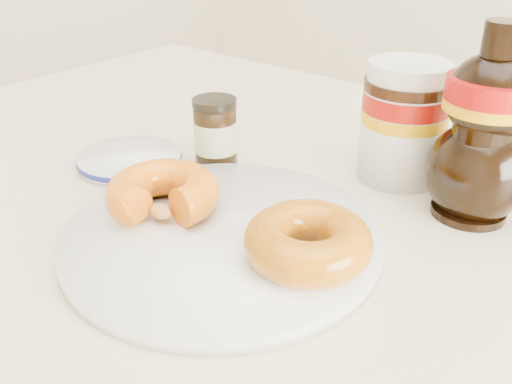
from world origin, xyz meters
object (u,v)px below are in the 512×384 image
Objects in this scene: dining_table at (324,303)px; donut_whole at (308,241)px; donut_bitten at (163,193)px; syrup_bottle at (485,125)px; nutella_jar at (404,118)px; plate at (222,237)px; dark_jar at (215,133)px; blue_rim_saucer at (130,159)px.

donut_whole is at bearing -72.25° from dining_table.
donut_bitten reaches higher than dining_table.
donut_whole is at bearing -108.84° from syrup_bottle.
syrup_bottle reaches higher than donut_bitten.
nutella_jar reaches higher than dining_table.
plate is 2.21× the size of nutella_jar.
syrup_bottle is 0.30m from dark_jar.
dining_table is 7.19× the size of syrup_bottle.
dark_jar is (-0.20, 0.05, 0.12)m from dining_table.
donut_bitten is at bearing -172.53° from plate.
nutella_jar is 1.62× the size of dark_jar.
donut_whole is 0.56× the size of syrup_bottle.
nutella_jar reaches higher than donut_bitten.
dark_jar reaches higher than dining_table.
donut_bitten is 0.57× the size of syrup_bottle.
nutella_jar is 0.11m from syrup_bottle.
nutella_jar reaches higher than plate.
dark_jar is at bearing 39.66° from blue_rim_saucer.
plate is 0.18m from dark_jar.
donut_whole reaches higher than blue_rim_saucer.
nutella_jar is at bearing 93.48° from dining_table.
dining_table is 11.00× the size of blue_rim_saucer.
nutella_jar is at bearing 30.69° from dark_jar.
dining_table is at bearing 49.05° from plate.
dark_jar reaches higher than blue_rim_saucer.
dining_table is 0.22m from nutella_jar.
donut_bitten is 0.87× the size of blue_rim_saucer.
dining_table is at bearing -13.92° from dark_jar.
dark_jar is (-0.19, -0.11, -0.03)m from nutella_jar.
syrup_bottle is (0.16, 0.20, 0.09)m from plate.
nutella_jar is (-0.01, 0.16, 0.16)m from dining_table.
plate is at bearing -130.95° from dining_table.
nutella_jar is (-0.03, 0.23, 0.04)m from donut_whole.
syrup_bottle reaches higher than blue_rim_saucer.
plate is at bearing -44.97° from dark_jar.
nutella_jar is (0.13, 0.25, 0.04)m from donut_bitten.
syrup_bottle reaches higher than dining_table.
dark_jar is (-0.28, -0.08, -0.06)m from syrup_bottle.
blue_rim_saucer is (-0.14, 0.07, -0.03)m from donut_bitten.
plate is 0.07m from donut_bitten.
donut_whole reaches higher than dining_table.
dining_table is at bearing -125.06° from syrup_bottle.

